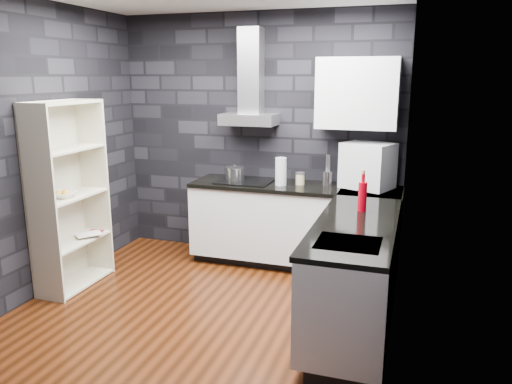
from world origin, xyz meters
The scene contains 27 objects.
ground centered at (0.00, 0.00, 0.00)m, with size 3.20×3.20×0.00m, color #431C0A.
wall_back centered at (0.00, 1.62, 1.35)m, with size 3.20×0.05×2.70m, color black.
wall_front centered at (0.00, -1.62, 1.35)m, with size 3.20×0.05×2.70m, color black.
wall_left centered at (-1.62, 0.00, 1.35)m, with size 0.05×3.20×2.70m, color black.
wall_right centered at (1.62, 0.00, 1.35)m, with size 0.05×3.20×2.70m, color black.
toekick_back centered at (0.50, 1.34, 0.05)m, with size 2.18×0.50×0.10m, color black.
toekick_right centered at (1.34, 0.10, 0.05)m, with size 0.50×1.78×0.10m, color black.
counter_back_cab centered at (0.50, 1.30, 0.48)m, with size 2.20×0.60×0.76m, color silver.
counter_right_cab centered at (1.30, 0.10, 0.48)m, with size 0.60×1.80×0.76m, color silver.
counter_back_top centered at (0.50, 1.29, 0.88)m, with size 2.20×0.62×0.04m, color black.
counter_right_top centered at (1.29, 0.10, 0.88)m, with size 0.62×1.80×0.04m, color black.
counter_corner_top centered at (1.30, 1.30, 0.88)m, with size 0.62×0.62×0.04m, color black.
hood_body centered at (-0.05, 1.43, 1.56)m, with size 0.60×0.34×0.12m, color #B6B6BB.
hood_chimney centered at (-0.05, 1.50, 2.07)m, with size 0.24×0.20×0.90m, color #B6B6BB.
upper_cabinet centered at (1.10, 1.43, 1.85)m, with size 0.80×0.35×0.70m, color silver.
cooktop centered at (-0.05, 1.30, 0.91)m, with size 0.58×0.50×0.01m, color black.
sink_rim centered at (1.30, -0.40, 0.89)m, with size 0.44×0.40×0.01m, color #B6B6BB.
pot centered at (-0.17, 1.31, 0.97)m, with size 0.21×0.21×0.12m, color #AFAFB3.
glass_vase centered at (0.37, 1.24, 1.05)m, with size 0.12×0.12×0.29m, color silver.
storage_jar centered at (0.55, 1.33, 0.96)m, with size 0.09×0.09×0.11m, color tan.
utensil_crock centered at (0.83, 1.42, 0.97)m, with size 0.11×0.11×0.14m, color #AFAFB3.
appliance_garage centered at (1.24, 1.39, 1.12)m, with size 0.47×0.37×0.47m, color silver.
red_bottle centered at (1.29, 0.46, 1.03)m, with size 0.07×0.07×0.25m, color #9A000D.
bookshelf centered at (-1.42, 0.13, 0.90)m, with size 0.34×0.80×1.80m, color beige.
fruit_bowl centered at (-1.42, 0.04, 0.94)m, with size 0.24×0.24×0.06m, color white.
book_red centered at (-1.41, 0.32, 0.57)m, with size 0.15×0.02×0.20m, color maroon.
book_second centered at (-1.41, 0.32, 0.59)m, with size 0.17×0.02×0.24m, color #B2B2B2.
Camera 1 is at (1.71, -3.71, 2.03)m, focal length 35.00 mm.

